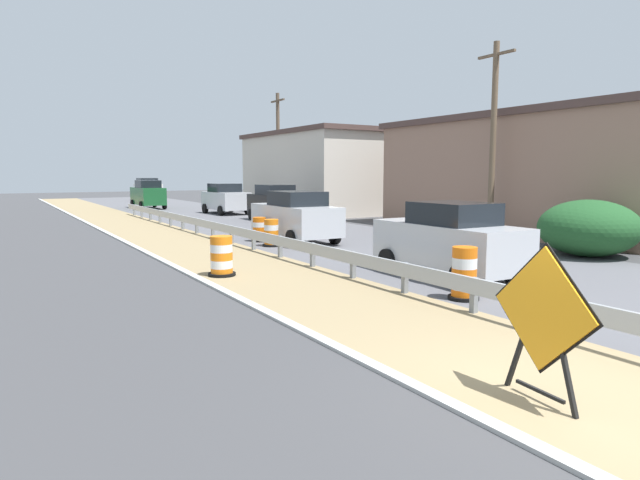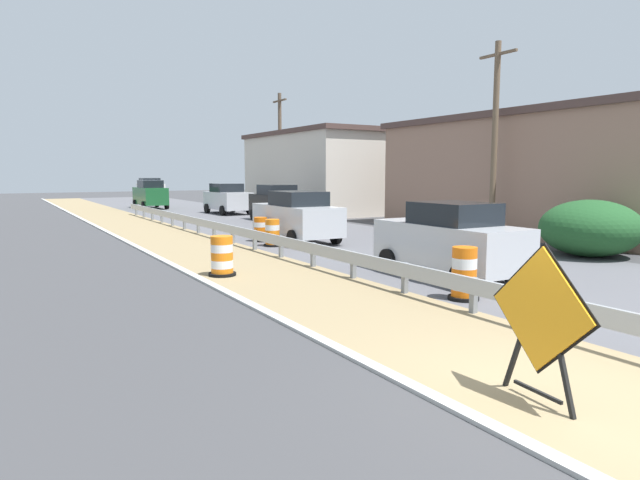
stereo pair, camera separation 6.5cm
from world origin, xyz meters
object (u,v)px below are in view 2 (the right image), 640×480
Objects in this scene: car_lead_near_lane at (449,240)px; car_mid_far_lane at (150,189)px; traffic_barrel_nearest at (464,276)px; traffic_barrel_far at (272,234)px; car_trailing_far_lane at (150,194)px; utility_pole_near at (495,138)px; warning_sign_diamond at (540,316)px; car_distant_a at (228,199)px; traffic_barrel_mid at (261,231)px; car_lead_far_lane at (297,216)px; car_trailing_near_lane at (278,203)px; utility_pole_mid at (280,151)px; traffic_barrel_close at (222,258)px.

car_lead_near_lane is 0.91× the size of car_mid_far_lane.
traffic_barrel_nearest is 9.84m from traffic_barrel_far.
car_trailing_far_lane is (0.33, 32.23, 0.10)m from car_lead_near_lane.
warning_sign_diamond is at bearing -136.81° from utility_pole_near.
traffic_barrel_mid is at bearing -18.73° from car_distant_a.
warning_sign_diamond is 0.41× the size of car_lead_far_lane.
car_trailing_far_lane is at bearing 104.60° from utility_pole_near.
car_lead_far_lane is 15.69m from car_distant_a.
car_trailing_near_lane is at bearing 58.99° from traffic_barrel_mid.
warning_sign_diamond is 15.98m from traffic_barrel_mid.
traffic_barrel_far is at bearing 176.13° from car_trailing_far_lane.
utility_pole_mid is at bearing 61.99° from traffic_barrel_far.
car_lead_far_lane is 8.56m from utility_pole_near.
traffic_barrel_nearest reaches higher than traffic_barrel_far.
car_lead_far_lane is (0.24, 8.64, 0.02)m from car_lead_near_lane.
car_trailing_near_lane is at bearing -103.18° from warning_sign_diamond.
traffic_barrel_mid is 0.21× the size of car_lead_far_lane.
car_distant_a reaches higher than warning_sign_diamond.
car_trailing_near_lane reaches higher than traffic_barrel_nearest.
warning_sign_diamond is 1.68× the size of traffic_barrel_nearest.
traffic_barrel_close is 1.09× the size of traffic_barrel_mid.
car_trailing_far_lane is 8.77m from car_distant_a.
warning_sign_diamond is 0.41× the size of car_mid_far_lane.
car_trailing_near_lane is (3.78, 17.32, 0.04)m from car_lead_near_lane.
traffic_barrel_close is 7.23m from traffic_barrel_mid.
traffic_barrel_far is (3.72, 4.55, -0.03)m from traffic_barrel_close.
car_mid_far_lane is at bearing 84.01° from traffic_barrel_nearest.
car_lead_near_lane is 1.01× the size of car_trailing_far_lane.
car_lead_near_lane is at bearing -179.96° from car_lead_far_lane.
utility_pole_near is (7.39, 5.10, 3.11)m from car_lead_near_lane.
warning_sign_diamond is 14.46m from traffic_barrel_far.
car_lead_far_lane is 0.98× the size of car_mid_far_lane.
car_lead_near_lane is 17.73m from car_trailing_near_lane.
traffic_barrel_far is at bearing -27.12° from car_trailing_near_lane.
traffic_barrel_close is 0.13× the size of utility_pole_mid.
car_trailing_near_lane is 27.28m from car_mid_far_lane.
utility_pole_mid is at bearing 91.83° from utility_pole_near.
utility_pole_near is at bearing -26.77° from traffic_barrel_mid.
utility_pole_mid reaches higher than car_mid_far_lane.
traffic_barrel_far is 17.55m from utility_pole_mid.
traffic_barrel_nearest is 11.94m from utility_pole_near.
car_lead_near_lane is 9.50m from utility_pole_near.
car_trailing_far_lane reaches higher than car_distant_a.
car_distant_a is (4.62, 16.18, 0.56)m from traffic_barrel_far.
traffic_barrel_nearest is at bearing -56.98° from traffic_barrel_close.
traffic_barrel_nearest is 0.24× the size of car_mid_far_lane.
car_lead_far_lane is at bearing 28.81° from traffic_barrel_far.
utility_pole_mid is (11.77, 19.69, 3.69)m from traffic_barrel_close.
car_lead_near_lane reaches higher than traffic_barrel_close.
car_lead_near_lane is 44.73m from car_mid_far_lane.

